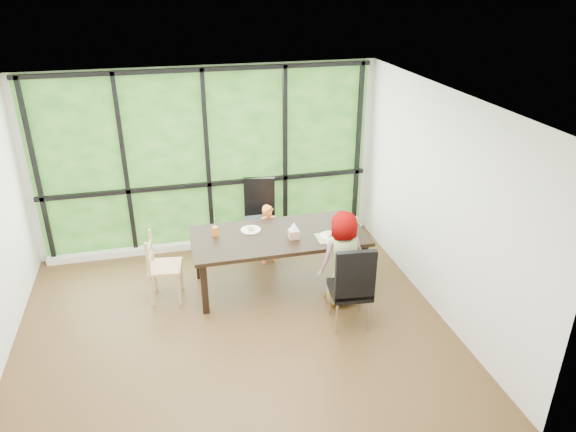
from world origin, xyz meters
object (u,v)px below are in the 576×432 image
at_px(child_toddler, 269,234).
at_px(chair_end_beech, 165,267).
at_px(child_older, 342,259).
at_px(tissue_box, 294,234).
at_px(orange_cup, 215,231).
at_px(dining_table, 279,260).
at_px(plate_far, 251,230).
at_px(plate_near, 330,236).
at_px(chair_window_leather, 260,217).
at_px(green_cup, 353,232).
at_px(chair_interior_leather, 350,284).
at_px(white_mug, 354,221).

bearing_deg(child_toddler, chair_end_beech, -168.60).
bearing_deg(child_older, tissue_box, -52.26).
bearing_deg(orange_cup, tissue_box, -17.75).
distance_m(dining_table, plate_far, 0.55).
distance_m(dining_table, plate_near, 0.77).
height_order(chair_window_leather, chair_end_beech, chair_window_leather).
bearing_deg(green_cup, orange_cup, 165.67).
bearing_deg(tissue_box, plate_far, 145.57).
relative_size(plate_far, plate_near, 1.00).
height_order(chair_interior_leather, tissue_box, chair_interior_leather).
relative_size(plate_far, orange_cup, 2.20).
bearing_deg(chair_end_beech, child_toddler, -60.59).
bearing_deg(green_cup, child_older, -127.81).
relative_size(chair_window_leather, child_older, 0.87).
relative_size(dining_table, green_cup, 18.10).
distance_m(green_cup, white_mug, 0.37).
relative_size(dining_table, chair_window_leather, 2.09).
distance_m(chair_window_leather, child_older, 1.78).
xyz_separation_m(chair_window_leather, green_cup, (0.97, -1.31, 0.27)).
height_order(child_older, white_mug, child_older).
distance_m(child_older, plate_far, 1.28).
bearing_deg(orange_cup, child_toddler, 29.73).
height_order(orange_cup, green_cup, green_cup).
xyz_separation_m(chair_window_leather, plate_near, (0.68, -1.25, 0.22)).
xyz_separation_m(chair_interior_leather, child_toddler, (-0.61, 1.67, -0.10)).
xyz_separation_m(plate_near, orange_cup, (-1.43, 0.38, 0.05)).
bearing_deg(chair_window_leather, chair_end_beech, -133.28).
distance_m(chair_window_leather, white_mug, 1.49).
height_order(chair_window_leather, white_mug, chair_window_leather).
distance_m(dining_table, chair_window_leather, 1.05).
bearing_deg(child_older, white_mug, -131.08).
xyz_separation_m(child_toddler, tissue_box, (0.17, -0.77, 0.36)).
distance_m(chair_window_leather, tissue_box, 1.23).
bearing_deg(child_older, dining_table, -51.65).
height_order(dining_table, plate_near, plate_near).
xyz_separation_m(dining_table, tissue_box, (0.17, -0.14, 0.43)).
relative_size(chair_interior_leather, plate_near, 4.09).
height_order(dining_table, chair_window_leather, chair_window_leather).
relative_size(chair_interior_leather, tissue_box, 8.33).
distance_m(child_older, orange_cup, 1.66).
xyz_separation_m(white_mug, tissue_box, (-0.89, -0.21, 0.01)).
relative_size(chair_window_leather, child_toddler, 1.22).
xyz_separation_m(child_toddler, plate_far, (-0.33, -0.42, 0.31)).
height_order(plate_near, green_cup, green_cup).
bearing_deg(white_mug, child_older, -120.78).
height_order(dining_table, chair_end_beech, chair_end_beech).
xyz_separation_m(dining_table, green_cup, (0.91, -0.27, 0.44)).
height_order(chair_interior_leather, child_toddler, chair_interior_leather).
relative_size(dining_table, tissue_box, 17.39).
xyz_separation_m(plate_near, green_cup, (0.28, -0.06, 0.05)).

